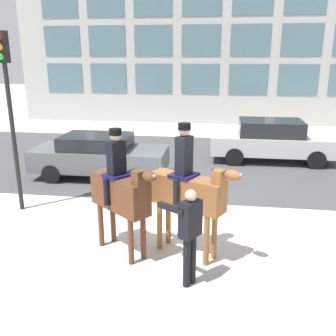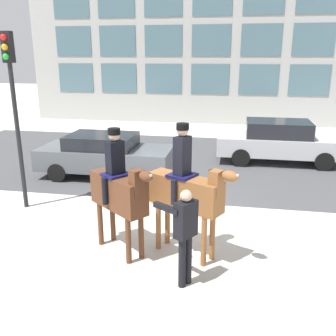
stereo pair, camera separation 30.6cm
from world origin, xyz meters
TOP-DOWN VIEW (x-y plane):
  - ground_plane at (0.00, 0.00)m, footprint 80.00×80.00m
  - road_surface at (0.00, 4.75)m, footprint 21.38×8.50m
  - mounted_horse_lead at (-0.64, -2.33)m, footprint 1.57×1.34m
  - mounted_horse_companion at (0.68, -2.20)m, footprint 1.83×1.15m
  - pedestrian_bystander at (0.79, -3.26)m, footprint 0.91×0.48m
  - street_car_near_lane at (-2.63, 2.39)m, footprint 4.34×1.83m
  - street_car_far_lane at (3.21, 5.21)m, footprint 4.62×1.92m
  - traffic_light at (-3.85, -0.53)m, footprint 0.24×0.29m

SIDE VIEW (x-z plane):
  - ground_plane at x=0.00m, z-range 0.00..0.00m
  - road_surface at x=0.00m, z-range 0.00..0.01m
  - street_car_near_lane at x=-2.63m, z-range 0.04..1.45m
  - street_car_far_lane at x=3.21m, z-range 0.03..1.58m
  - pedestrian_bystander at x=0.79m, z-range 0.16..1.94m
  - mounted_horse_lead at x=-0.64m, z-range 0.07..2.63m
  - mounted_horse_companion at x=0.68m, z-range 0.06..2.74m
  - traffic_light at x=-3.85m, z-range 0.73..5.16m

